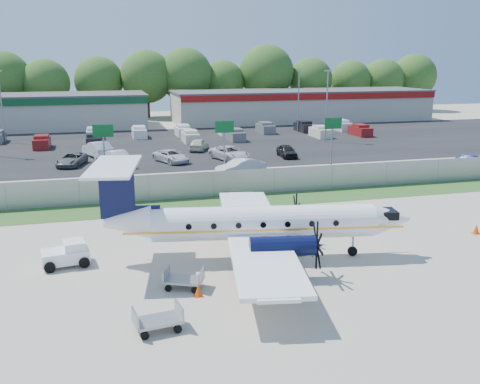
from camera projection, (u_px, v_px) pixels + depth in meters
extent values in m
plane|color=#B6AC9A|center=(269.00, 260.00, 28.60)|extent=(170.00, 170.00, 0.00)
cube|color=#2D561E|center=(219.00, 203.00, 39.84)|extent=(170.00, 4.00, 0.02)
cube|color=black|center=(201.00, 183.00, 46.40)|extent=(170.00, 8.00, 0.02)
cube|color=black|center=(169.00, 146.00, 66.09)|extent=(170.00, 32.00, 0.02)
cube|color=gray|center=(213.00, 184.00, 41.48)|extent=(120.00, 0.02, 1.90)
cube|color=gray|center=(213.00, 172.00, 41.24)|extent=(120.00, 0.06, 0.06)
cube|color=gray|center=(214.00, 196.00, 41.71)|extent=(120.00, 0.06, 0.06)
cube|color=#B8B4A6|center=(302.00, 106.00, 92.61)|extent=(44.00, 12.00, 5.00)
cube|color=#474749|center=(302.00, 91.00, 91.98)|extent=(44.40, 12.40, 0.24)
cube|color=maroon|center=(316.00, 97.00, 86.41)|extent=(44.00, 0.20, 1.00)
cylinder|color=gray|center=(104.00, 151.00, 47.55)|extent=(0.14, 0.14, 5.00)
cube|color=#0C5923|center=(103.00, 131.00, 46.97)|extent=(1.80, 0.08, 1.10)
cylinder|color=gray|center=(224.00, 146.00, 50.30)|extent=(0.14, 0.14, 5.00)
cube|color=#0C5923|center=(224.00, 127.00, 49.72)|extent=(1.80, 0.08, 1.10)
cylinder|color=gray|center=(332.00, 141.00, 53.05)|extent=(0.14, 0.14, 5.00)
cube|color=#0C5923|center=(333.00, 123.00, 52.48)|extent=(1.80, 0.08, 1.10)
cylinder|color=gray|center=(327.00, 107.00, 68.13)|extent=(0.18, 0.18, 9.00)
cube|color=gray|center=(328.00, 71.00, 67.04)|extent=(0.90, 0.35, 0.18)
cylinder|color=gray|center=(2.00, 107.00, 67.49)|extent=(0.18, 0.18, 9.00)
cylinder|color=gray|center=(298.00, 101.00, 77.50)|extent=(0.18, 0.18, 9.00)
cube|color=gray|center=(299.00, 69.00, 76.41)|extent=(0.90, 0.35, 0.18)
cylinder|color=white|center=(264.00, 223.00, 28.32)|extent=(11.90, 3.84, 1.79)
cone|color=white|center=(391.00, 219.00, 28.88)|extent=(2.35, 2.13, 1.79)
cone|color=white|center=(128.00, 222.00, 27.70)|extent=(2.72, 2.19, 1.79)
cube|color=black|center=(388.00, 214.00, 28.78)|extent=(1.05, 1.35, 0.42)
cube|color=white|center=(255.00, 232.00, 28.41)|extent=(5.89, 16.84, 0.21)
cylinder|color=black|center=(282.00, 246.00, 25.82)|extent=(3.33, 1.58, 1.04)
cylinder|color=black|center=(267.00, 215.00, 31.10)|extent=(3.33, 1.58, 1.04)
cube|color=black|center=(117.00, 193.00, 27.28)|extent=(1.79, 0.48, 2.73)
cube|color=white|center=(114.00, 167.00, 26.94)|extent=(3.26, 6.14, 0.13)
cylinder|color=gray|center=(353.00, 245.00, 29.06)|extent=(0.11, 0.11, 1.22)
cylinder|color=black|center=(352.00, 251.00, 29.14)|extent=(0.55, 0.26, 0.53)
cylinder|color=black|center=(261.00, 273.00, 26.06)|extent=(0.66, 0.48, 0.60)
cylinder|color=black|center=(250.00, 237.00, 31.34)|extent=(0.66, 0.48, 0.60)
cube|color=white|center=(65.00, 256.00, 27.73)|extent=(2.52, 1.72, 0.66)
cube|color=white|center=(74.00, 245.00, 27.79)|extent=(1.19, 1.35, 0.47)
cube|color=black|center=(82.00, 244.00, 27.94)|extent=(0.31, 1.05, 0.38)
cylinder|color=black|center=(50.00, 267.00, 26.82)|extent=(0.59, 0.28, 0.56)
cylinder|color=black|center=(48.00, 258.00, 28.12)|extent=(0.59, 0.28, 0.56)
cylinder|color=black|center=(84.00, 263.00, 27.46)|extent=(0.59, 0.28, 0.56)
cylinder|color=black|center=(81.00, 253.00, 28.76)|extent=(0.59, 0.28, 0.56)
cube|color=gray|center=(184.00, 280.00, 24.99)|extent=(2.07, 1.70, 0.11)
cube|color=gray|center=(166.00, 274.00, 25.05)|extent=(0.50, 1.01, 0.54)
cube|color=gray|center=(202.00, 276.00, 24.80)|extent=(0.50, 1.01, 0.54)
cylinder|color=black|center=(168.00, 288.00, 24.67)|extent=(0.34, 0.23, 0.32)
cylinder|color=black|center=(174.00, 280.00, 25.62)|extent=(0.34, 0.23, 0.32)
cylinder|color=black|center=(195.00, 290.00, 24.49)|extent=(0.34, 0.23, 0.32)
cylinder|color=black|center=(200.00, 281.00, 25.43)|extent=(0.34, 0.23, 0.32)
cube|color=gray|center=(158.00, 321.00, 21.08)|extent=(2.01, 1.37, 0.11)
cube|color=gray|center=(135.00, 318.00, 20.67)|extent=(0.23, 1.12, 0.56)
cube|color=gray|center=(179.00, 310.00, 21.34)|extent=(0.23, 1.12, 0.56)
cylinder|color=black|center=(145.00, 336.00, 20.43)|extent=(0.35, 0.16, 0.34)
cylinder|color=black|center=(139.00, 324.00, 21.35)|extent=(0.35, 0.16, 0.34)
cylinder|color=black|center=(178.00, 329.00, 20.93)|extent=(0.35, 0.16, 0.34)
cylinder|color=black|center=(170.00, 318.00, 21.84)|extent=(0.35, 0.16, 0.34)
cone|color=#DC4306|center=(476.00, 229.00, 32.80)|extent=(0.39, 0.39, 0.59)
cube|color=#DC4306|center=(476.00, 233.00, 32.87)|extent=(0.42, 0.42, 0.03)
cone|color=#DC4306|center=(198.00, 291.00, 24.17)|extent=(0.35, 0.35, 0.53)
cube|color=#DC4306|center=(198.00, 296.00, 24.23)|extent=(0.37, 0.37, 0.03)
cone|color=#DC4306|center=(229.00, 195.00, 41.33)|extent=(0.33, 0.33, 0.49)
cube|color=#DC4306|center=(230.00, 198.00, 41.38)|extent=(0.35, 0.35, 0.03)
imported|color=silver|center=(240.00, 176.00, 49.15)|extent=(5.02, 2.98, 1.56)
imported|color=navy|center=(472.00, 169.00, 51.93)|extent=(4.51, 2.20, 1.42)
imported|color=#595B5E|center=(72.00, 166.00, 53.73)|extent=(3.38, 5.09, 1.30)
imported|color=silver|center=(119.00, 166.00, 53.58)|extent=(3.02, 4.90, 1.52)
imported|color=silver|center=(172.00, 162.00, 55.49)|extent=(3.92, 5.15, 1.30)
imported|color=silver|center=(230.00, 160.00, 56.73)|extent=(4.13, 5.81, 1.47)
imported|color=black|center=(287.00, 157.00, 58.44)|extent=(1.83, 4.04, 1.35)
imported|color=silver|center=(98.00, 157.00, 58.58)|extent=(3.50, 5.50, 1.71)
imported|color=beige|center=(199.00, 150.00, 62.72)|extent=(3.25, 4.50, 1.42)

